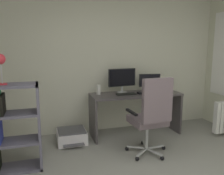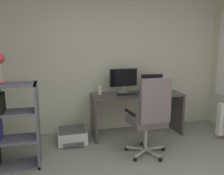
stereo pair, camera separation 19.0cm
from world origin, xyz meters
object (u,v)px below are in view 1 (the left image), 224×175
object	(u,v)px
monitor_main	(122,78)
office_chair	(151,114)
desk	(135,104)
desk_lamp	(0,61)
printer	(72,136)
monitor_secondary	(150,81)
keyboard	(126,94)
computer_mouse	(140,93)
desktop_speaker	(99,90)
bookshelf	(2,128)

from	to	relation	value
monitor_main	office_chair	distance (m)	1.09
desk	desk_lamp	xyz separation A→B (m)	(-2.05, -0.71, 0.85)
printer	office_chair	bearing A→B (deg)	-38.55
monitor_secondary	desk_lamp	distance (m)	2.58
desk_lamp	printer	size ratio (longest dim) A/B	0.72
monitor_main	keyboard	size ratio (longest dim) A/B	1.51
desk	computer_mouse	bearing A→B (deg)	-62.13
monitor_secondary	computer_mouse	distance (m)	0.40
monitor_secondary	desktop_speaker	size ratio (longest dim) A/B	2.36
computer_mouse	bookshelf	distance (m)	2.24
keyboard	bookshelf	xyz separation A→B (m)	(-1.90, -0.66, -0.19)
computer_mouse	printer	world-z (taller)	computer_mouse
desktop_speaker	desk_lamp	xyz separation A→B (m)	(-1.40, -0.80, 0.57)
desk	desk_lamp	world-z (taller)	desk_lamp
keyboard	office_chair	size ratio (longest dim) A/B	0.29
monitor_secondary	office_chair	size ratio (longest dim) A/B	0.34
bookshelf	computer_mouse	bearing A→B (deg)	16.44
monitor_main	printer	distance (m)	1.32
monitor_main	printer	bearing A→B (deg)	-168.21
monitor_secondary	printer	distance (m)	1.72
keyboard	printer	size ratio (longest dim) A/B	0.65
computer_mouse	desk_lamp	xyz separation A→B (m)	(-2.09, -0.63, 0.64)
desk	computer_mouse	world-z (taller)	computer_mouse
keyboard	desktop_speaker	world-z (taller)	desktop_speaker
computer_mouse	office_chair	xyz separation A→B (m)	(-0.17, -0.80, -0.14)
printer	monitor_secondary	bearing A→B (deg)	7.57
desk_lamp	printer	xyz separation A→B (m)	(0.90, 0.65, -1.30)
office_chair	computer_mouse	bearing A→B (deg)	78.34
keyboard	printer	distance (m)	1.16
desk	monitor_main	xyz separation A→B (m)	(-0.21, 0.14, 0.45)
monitor_secondary	computer_mouse	size ratio (longest dim) A/B	4.01
office_chair	desk_lamp	world-z (taller)	desk_lamp
monitor_secondary	keyboard	distance (m)	0.60
keyboard	computer_mouse	world-z (taller)	computer_mouse
desktop_speaker	desk_lamp	world-z (taller)	desk_lamp
bookshelf	desk_lamp	xyz separation A→B (m)	(0.04, -0.00, 0.83)
bookshelf	desk_lamp	world-z (taller)	desk_lamp
bookshelf	printer	bearing A→B (deg)	34.80
desk	office_chair	bearing A→B (deg)	-98.01
keyboard	desk_lamp	xyz separation A→B (m)	(-1.85, -0.66, 0.65)
monitor_main	keyboard	xyz separation A→B (m)	(0.01, -0.19, -0.25)
bookshelf	desk_lamp	bearing A→B (deg)	-0.36
printer	desk_lamp	bearing A→B (deg)	-143.88
desk	monitor_secondary	world-z (taller)	monitor_secondary
computer_mouse	desk_lamp	size ratio (longest dim) A/B	0.27
monitor_main	desk	bearing A→B (deg)	-34.52
desktop_speaker	bookshelf	size ratio (longest dim) A/B	0.15
monitor_main	desk_lamp	size ratio (longest dim) A/B	1.36
office_chair	monitor_secondary	bearing A→B (deg)	65.70
keyboard	monitor_main	bearing A→B (deg)	94.41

